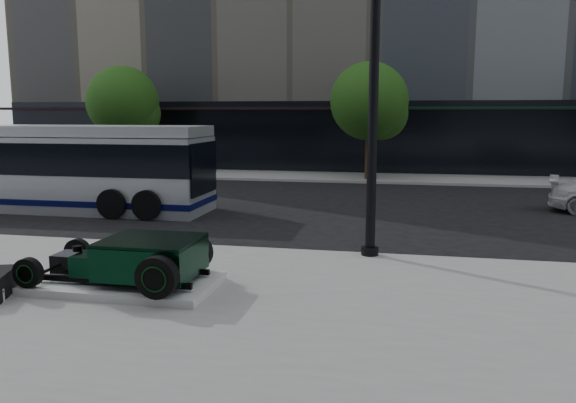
# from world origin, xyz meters

# --- Properties ---
(ground) EXTENTS (120.00, 120.00, 0.00)m
(ground) POSITION_xyz_m (0.00, 0.00, 0.00)
(ground) COLOR black
(ground) RESTS_ON ground
(sidewalk_far) EXTENTS (70.00, 4.00, 0.12)m
(sidewalk_far) POSITION_xyz_m (0.00, 14.00, 0.06)
(sidewalk_far) COLOR gray
(sidewalk_far) RESTS_ON ground
(street_trees) EXTENTS (29.80, 3.80, 5.70)m
(street_trees) POSITION_xyz_m (1.15, 13.07, 3.77)
(street_trees) COLOR black
(street_trees) RESTS_ON sidewalk_far
(display_plinth) EXTENTS (3.40, 1.80, 0.15)m
(display_plinth) POSITION_xyz_m (-2.31, -5.58, 0.20)
(display_plinth) COLOR silver
(display_plinth) RESTS_ON sidewalk_near
(hot_rod) EXTENTS (3.22, 2.00, 0.81)m
(hot_rod) POSITION_xyz_m (-1.98, -5.58, 0.70)
(hot_rod) COLOR black
(hot_rod) RESTS_ON display_plinth
(lamppost) EXTENTS (0.40, 0.40, 7.24)m
(lamppost) POSITION_xyz_m (2.03, -2.20, 3.46)
(lamppost) COLOR black
(lamppost) RESTS_ON sidewalk_near
(transit_bus) EXTENTS (12.12, 2.88, 2.92)m
(transit_bus) POSITION_xyz_m (-9.73, 2.57, 1.49)
(transit_bus) COLOR #B8BCC2
(transit_bus) RESTS_ON ground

